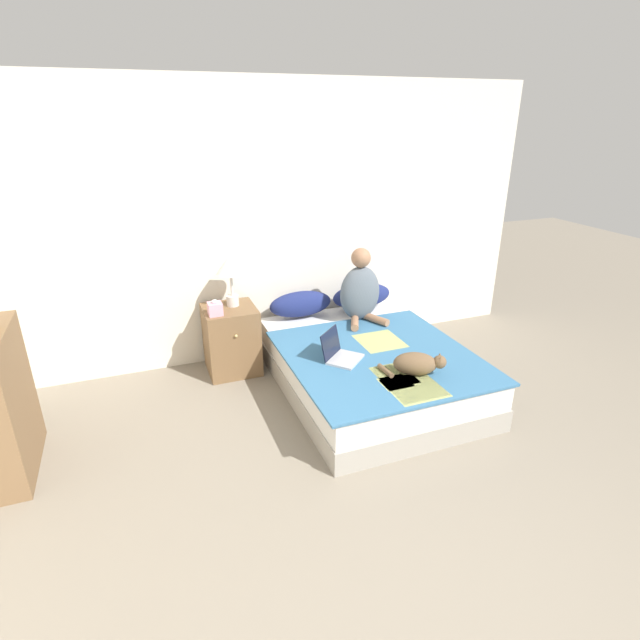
{
  "coord_description": "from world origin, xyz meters",
  "views": [
    {
      "loc": [
        -1.16,
        -0.82,
        2.25
      ],
      "look_at": [
        0.12,
        2.51,
        0.76
      ],
      "focal_mm": 28.0,
      "sensor_mm": 36.0,
      "label": 1
    }
  ],
  "objects_px": {
    "person_sitting": "(360,291)",
    "bookshelf": "(1,405)",
    "nightstand": "(231,340)",
    "tissue_box": "(215,309)",
    "table_lamp": "(230,268)",
    "cat_tabby": "(417,364)",
    "laptop_open": "(340,354)",
    "bed": "(369,368)",
    "pillow_far": "(362,296)",
    "pillow_near": "(301,304)"
  },
  "relations": [
    {
      "from": "cat_tabby",
      "to": "laptop_open",
      "type": "height_order",
      "value": "laptop_open"
    },
    {
      "from": "table_lamp",
      "to": "tissue_box",
      "type": "bearing_deg",
      "value": -138.0
    },
    {
      "from": "pillow_far",
      "to": "cat_tabby",
      "type": "bearing_deg",
      "value": -98.65
    },
    {
      "from": "pillow_far",
      "to": "person_sitting",
      "type": "distance_m",
      "value": 0.36
    },
    {
      "from": "person_sitting",
      "to": "table_lamp",
      "type": "bearing_deg",
      "value": 168.43
    },
    {
      "from": "bed",
      "to": "pillow_near",
      "type": "bearing_deg",
      "value": 110.96
    },
    {
      "from": "person_sitting",
      "to": "laptop_open",
      "type": "height_order",
      "value": "person_sitting"
    },
    {
      "from": "pillow_near",
      "to": "tissue_box",
      "type": "distance_m",
      "value": 0.89
    },
    {
      "from": "nightstand",
      "to": "bookshelf",
      "type": "distance_m",
      "value": 1.89
    },
    {
      "from": "table_lamp",
      "to": "pillow_near",
      "type": "bearing_deg",
      "value": 3.66
    },
    {
      "from": "nightstand",
      "to": "bed",
      "type": "bearing_deg",
      "value": -36.24
    },
    {
      "from": "table_lamp",
      "to": "laptop_open",
      "type": "bearing_deg",
      "value": -55.15
    },
    {
      "from": "pillow_far",
      "to": "cat_tabby",
      "type": "height_order",
      "value": "pillow_far"
    },
    {
      "from": "bookshelf",
      "to": "pillow_far",
      "type": "bearing_deg",
      "value": 17.41
    },
    {
      "from": "pillow_near",
      "to": "pillow_far",
      "type": "bearing_deg",
      "value": 0.0
    },
    {
      "from": "bed",
      "to": "table_lamp",
      "type": "height_order",
      "value": "table_lamp"
    },
    {
      "from": "pillow_near",
      "to": "cat_tabby",
      "type": "height_order",
      "value": "pillow_near"
    },
    {
      "from": "cat_tabby",
      "to": "laptop_open",
      "type": "xyz_separation_m",
      "value": [
        -0.44,
        0.44,
        -0.04
      ]
    },
    {
      "from": "bed",
      "to": "person_sitting",
      "type": "height_order",
      "value": "person_sitting"
    },
    {
      "from": "pillow_far",
      "to": "cat_tabby",
      "type": "xyz_separation_m",
      "value": [
        -0.22,
        -1.42,
        -0.03
      ]
    },
    {
      "from": "bed",
      "to": "cat_tabby",
      "type": "relative_size",
      "value": 4.53
    },
    {
      "from": "pillow_far",
      "to": "bookshelf",
      "type": "bearing_deg",
      "value": -162.59
    },
    {
      "from": "person_sitting",
      "to": "cat_tabby",
      "type": "xyz_separation_m",
      "value": [
        -0.06,
        -1.14,
        -0.2
      ]
    },
    {
      "from": "pillow_far",
      "to": "nightstand",
      "type": "xyz_separation_m",
      "value": [
        -1.36,
        -0.09,
        -0.22
      ]
    },
    {
      "from": "bed",
      "to": "pillow_near",
      "type": "relative_size",
      "value": 3.18
    },
    {
      "from": "pillow_near",
      "to": "bookshelf",
      "type": "relative_size",
      "value": 0.62
    },
    {
      "from": "bed",
      "to": "pillow_far",
      "type": "bearing_deg",
      "value": 69.05
    },
    {
      "from": "person_sitting",
      "to": "nightstand",
      "type": "relative_size",
      "value": 1.11
    },
    {
      "from": "table_lamp",
      "to": "bookshelf",
      "type": "xyz_separation_m",
      "value": [
        -1.72,
        -0.91,
        -0.48
      ]
    },
    {
      "from": "pillow_near",
      "to": "cat_tabby",
      "type": "distance_m",
      "value": 1.49
    },
    {
      "from": "pillow_far",
      "to": "laptop_open",
      "type": "height_order",
      "value": "pillow_far"
    },
    {
      "from": "person_sitting",
      "to": "cat_tabby",
      "type": "bearing_deg",
      "value": -93.13
    },
    {
      "from": "bed",
      "to": "nightstand",
      "type": "relative_size",
      "value": 3.15
    },
    {
      "from": "bed",
      "to": "cat_tabby",
      "type": "xyz_separation_m",
      "value": [
        0.11,
        -0.57,
        0.3
      ]
    },
    {
      "from": "nightstand",
      "to": "person_sitting",
      "type": "bearing_deg",
      "value": -8.83
    },
    {
      "from": "person_sitting",
      "to": "bookshelf",
      "type": "xyz_separation_m",
      "value": [
        -2.88,
        -0.67,
        -0.2
      ]
    },
    {
      "from": "tissue_box",
      "to": "bookshelf",
      "type": "relative_size",
      "value": 0.14
    },
    {
      "from": "person_sitting",
      "to": "bed",
      "type": "bearing_deg",
      "value": -106.76
    },
    {
      "from": "person_sitting",
      "to": "cat_tabby",
      "type": "relative_size",
      "value": 1.6
    },
    {
      "from": "pillow_near",
      "to": "cat_tabby",
      "type": "bearing_deg",
      "value": -72.97
    },
    {
      "from": "bed",
      "to": "table_lamp",
      "type": "relative_size",
      "value": 4.19
    },
    {
      "from": "nightstand",
      "to": "table_lamp",
      "type": "relative_size",
      "value": 1.33
    },
    {
      "from": "pillow_far",
      "to": "table_lamp",
      "type": "relative_size",
      "value": 1.32
    },
    {
      "from": "pillow_far",
      "to": "bookshelf",
      "type": "distance_m",
      "value": 3.18
    },
    {
      "from": "person_sitting",
      "to": "bookshelf",
      "type": "distance_m",
      "value": 2.97
    },
    {
      "from": "pillow_near",
      "to": "person_sitting",
      "type": "distance_m",
      "value": 0.6
    },
    {
      "from": "person_sitting",
      "to": "nightstand",
      "type": "distance_m",
      "value": 1.28
    },
    {
      "from": "nightstand",
      "to": "tissue_box",
      "type": "height_order",
      "value": "tissue_box"
    },
    {
      "from": "bookshelf",
      "to": "person_sitting",
      "type": "bearing_deg",
      "value": 13.12
    },
    {
      "from": "person_sitting",
      "to": "nightstand",
      "type": "height_order",
      "value": "person_sitting"
    }
  ]
}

